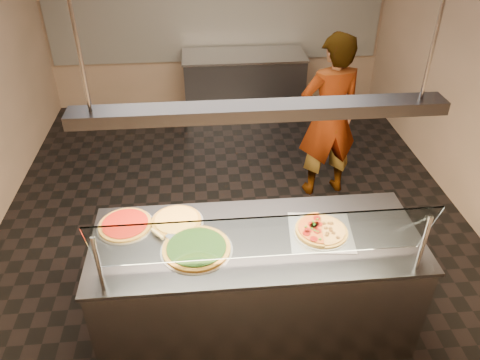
{
  "coord_description": "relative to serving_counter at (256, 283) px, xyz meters",
  "views": [
    {
      "loc": [
        -0.3,
        -4.01,
        3.18
      ],
      "look_at": [
        -0.01,
        -0.81,
        1.02
      ],
      "focal_mm": 35.0,
      "sensor_mm": 36.0,
      "label": 1
    }
  ],
  "objects": [
    {
      "name": "ground",
      "position": [
        -0.06,
        1.45,
        -0.48
      ],
      "size": [
        5.0,
        6.0,
        0.02
      ],
      "primitive_type": "cube",
      "color": "black",
      "rests_on": "ground"
    },
    {
      "name": "wall_back",
      "position": [
        -0.06,
        4.46,
        1.03
      ],
      "size": [
        5.0,
        0.02,
        3.0
      ],
      "primitive_type": "cube",
      "color": "tan",
      "rests_on": "ground"
    },
    {
      "name": "tile_band",
      "position": [
        -0.06,
        4.43,
        0.83
      ],
      "size": [
        4.9,
        0.02,
        1.2
      ],
      "primitive_type": "cube",
      "color": "silver",
      "rests_on": "wall_back"
    },
    {
      "name": "serving_counter",
      "position": [
        0.0,
        0.0,
        0.0
      ],
      "size": [
        2.41,
        0.94,
        0.93
      ],
      "color": "#B7B7BC",
      "rests_on": "ground"
    },
    {
      "name": "sneeze_guard",
      "position": [
        0.0,
        -0.34,
        0.76
      ],
      "size": [
        2.17,
        0.18,
        0.54
      ],
      "color": "#B7B7BC",
      "rests_on": "serving_counter"
    },
    {
      "name": "perforated_tray",
      "position": [
        0.48,
        0.02,
        0.47
      ],
      "size": [
        0.51,
        0.51,
        0.01
      ],
      "color": "silver",
      "rests_on": "serving_counter"
    },
    {
      "name": "half_pizza_pepperoni",
      "position": [
        0.39,
        0.02,
        0.5
      ],
      "size": [
        0.23,
        0.4,
        0.05
      ],
      "color": "brown",
      "rests_on": "perforated_tray"
    },
    {
      "name": "half_pizza_sausage",
      "position": [
        0.57,
        0.02,
        0.49
      ],
      "size": [
        0.23,
        0.4,
        0.04
      ],
      "color": "brown",
      "rests_on": "perforated_tray"
    },
    {
      "name": "pizza_spinach",
      "position": [
        -0.44,
        -0.08,
        0.48
      ],
      "size": [
        0.51,
        0.51,
        0.03
      ],
      "color": "silver",
      "rests_on": "serving_counter"
    },
    {
      "name": "pizza_cheese",
      "position": [
        -0.59,
        0.24,
        0.48
      ],
      "size": [
        0.41,
        0.41,
        0.03
      ],
      "color": "silver",
      "rests_on": "serving_counter"
    },
    {
      "name": "pizza_tomato",
      "position": [
        -0.97,
        0.23,
        0.48
      ],
      "size": [
        0.42,
        0.42,
        0.03
      ],
      "color": "silver",
      "rests_on": "serving_counter"
    },
    {
      "name": "pizza_spatula",
      "position": [
        -0.66,
        0.08,
        0.49
      ],
      "size": [
        0.28,
        0.17,
        0.02
      ],
      "color": "#B7B7BC",
      "rests_on": "pizza_spinach"
    },
    {
      "name": "prep_table",
      "position": [
        0.3,
        4.0,
        0.0
      ],
      "size": [
        1.78,
        0.74,
        0.93
      ],
      "color": "#424248",
      "rests_on": "ground"
    },
    {
      "name": "worker",
      "position": [
        1.01,
        1.87,
        0.46
      ],
      "size": [
        0.74,
        0.55,
        1.86
      ],
      "primitive_type": "imported",
      "rotation": [
        0.0,
        0.0,
        3.3
      ],
      "color": "#343138",
      "rests_on": "ground"
    },
    {
      "name": "heat_lamp_housing",
      "position": [
        0.0,
        -0.0,
        1.48
      ],
      "size": [
        2.3,
        0.18,
        0.08
      ],
      "primitive_type": "cube",
      "color": "#424248",
      "rests_on": "ceiling"
    },
    {
      "name": "lamp_rod_left",
      "position": [
        -1.0,
        -0.0,
        2.03
      ],
      "size": [
        0.02,
        0.02,
        1.01
      ],
      "primitive_type": "cylinder",
      "color": "#B7B7BC",
      "rests_on": "ceiling"
    },
    {
      "name": "lamp_rod_right",
      "position": [
        1.0,
        -0.0,
        2.03
      ],
      "size": [
        0.02,
        0.02,
        1.01
      ],
      "primitive_type": "cylinder",
      "color": "#B7B7BC",
      "rests_on": "ceiling"
    }
  ]
}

